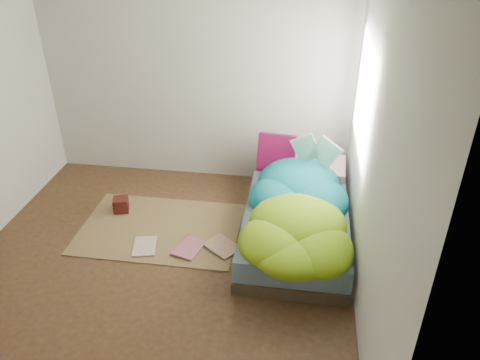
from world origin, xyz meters
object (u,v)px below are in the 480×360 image
bed (296,217)px  wooden_box (121,205)px  pillow_magenta (277,153)px  floor_book_a (133,247)px  open_book (316,142)px  floor_book_b (178,245)px

bed → wooden_box: (-1.87, 0.07, -0.08)m
pillow_magenta → floor_book_a: pillow_magenta is taller
wooden_box → floor_book_a: wooden_box is taller
pillow_magenta → bed: bearing=-62.2°
open_book → pillow_magenta: bearing=166.8°
pillow_magenta → open_book: open_book is taller
open_book → floor_book_a: size_ratio=1.43×
pillow_magenta → floor_book_a: (-1.27, -1.17, -0.52)m
open_book → bed: bearing=-93.6°
pillow_magenta → floor_book_a: bearing=-131.5°
pillow_magenta → wooden_box: size_ratio=2.66×
floor_book_b → wooden_box: bearing=162.4°
bed → wooden_box: 1.87m
floor_book_a → wooden_box: bearing=108.4°
bed → pillow_magenta: (-0.26, 0.64, 0.38)m
open_book → floor_book_b: (-1.25, -0.85, -0.78)m
bed → wooden_box: size_ratio=13.05×
floor_book_b → pillow_magenta: bearing=67.9°
pillow_magenta → floor_book_b: 1.47m
open_book → floor_book_a: (-1.67, -0.94, -0.79)m
pillow_magenta → floor_book_b: size_ratio=1.31×
bed → pillow_magenta: bearing=111.9°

